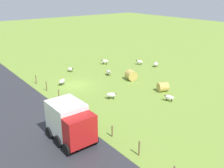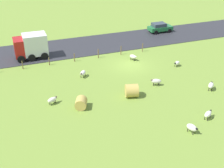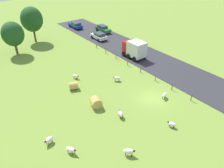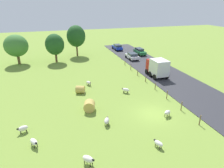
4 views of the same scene
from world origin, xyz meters
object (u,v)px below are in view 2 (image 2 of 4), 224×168
at_px(sheep_0, 211,85).
at_px(sheep_1, 208,114).
at_px(sheep_2, 192,128).
at_px(sheep_4, 156,81).
at_px(sheep_6, 83,73).
at_px(car_0, 160,27).
at_px(sheep_5, 133,57).
at_px(hay_bale_0, 132,91).
at_px(truck_0, 31,46).
at_px(hay_bale_1, 81,103).
at_px(sheep_7, 52,100).
at_px(sheep_3, 177,63).

height_order(sheep_0, sheep_1, sheep_0).
height_order(sheep_2, sheep_4, sheep_4).
bearing_deg(sheep_2, sheep_1, -64.58).
height_order(sheep_1, sheep_6, sheep_6).
relative_size(sheep_1, car_0, 0.30).
xyz_separation_m(sheep_1, sheep_2, (-1.21, 2.54, -0.01)).
bearing_deg(sheep_4, sheep_5, -3.97).
distance_m(sheep_4, hay_bale_0, 3.71).
bearing_deg(sheep_0, sheep_2, 132.14).
distance_m(sheep_0, truck_0, 22.90).
distance_m(sheep_2, hay_bale_1, 10.46).
xyz_separation_m(sheep_6, hay_bale_0, (-6.10, -3.44, 0.17)).
relative_size(sheep_1, sheep_6, 1.01).
relative_size(sheep_7, hay_bale_1, 0.95).
bearing_deg(sheep_4, hay_bale_0, 109.22).
relative_size(sheep_3, sheep_5, 0.97).
bearing_deg(sheep_2, hay_bale_1, 47.50).
height_order(sheep_3, truck_0, truck_0).
bearing_deg(car_0, sheep_0, 166.90).
bearing_deg(sheep_6, truck_0, 31.22).
xyz_separation_m(sheep_5, sheep_7, (-7.02, 11.89, -0.05)).
xyz_separation_m(sheep_4, car_0, (16.36, -9.46, 0.33)).
height_order(sheep_1, sheep_7, sheep_1).
relative_size(sheep_6, hay_bale_0, 0.85).
distance_m(sheep_2, sheep_3, 13.57).
height_order(sheep_4, hay_bale_1, hay_bale_1).
height_order(sheep_0, sheep_7, sheep_0).
xyz_separation_m(sheep_5, hay_bale_0, (-8.44, 4.00, 0.15)).
bearing_deg(sheep_1, sheep_5, 3.19).
bearing_deg(sheep_6, sheep_4, -125.08).
bearing_deg(hay_bale_0, car_0, -36.41).
bearing_deg(sheep_2, sheep_0, -47.86).
relative_size(sheep_6, hay_bale_1, 0.95).
bearing_deg(car_0, sheep_5, 135.57).
xyz_separation_m(sheep_5, hay_bale_1, (-8.73, 9.44, 0.03)).
bearing_deg(sheep_0, hay_bale_1, 83.97).
xyz_separation_m(sheep_3, hay_bale_0, (-4.78, 8.35, 0.23)).
relative_size(sheep_1, hay_bale_1, 0.96).
height_order(sheep_6, sheep_7, sheep_6).
height_order(sheep_0, truck_0, truck_0).
distance_m(sheep_0, sheep_5, 11.13).
bearing_deg(hay_bale_1, sheep_7, 55.14).
bearing_deg(sheep_4, sheep_6, 54.92).
bearing_deg(sheep_5, sheep_4, 176.03).
xyz_separation_m(sheep_0, hay_bale_0, (1.76, 8.46, 0.12)).
relative_size(sheep_7, truck_0, 0.27).
height_order(sheep_3, sheep_7, sheep_7).
height_order(sheep_2, sheep_5, same).
bearing_deg(sheep_5, truck_0, 65.79).
distance_m(sheep_0, sheep_4, 5.79).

